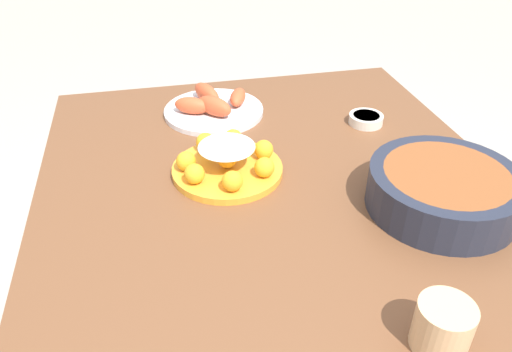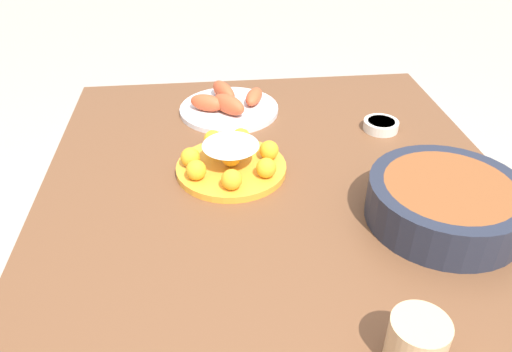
{
  "view_description": "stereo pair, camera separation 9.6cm",
  "coord_description": "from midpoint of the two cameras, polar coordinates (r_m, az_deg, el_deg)",
  "views": [
    {
      "loc": [
        0.76,
        -0.23,
        1.37
      ],
      "look_at": [
        -0.09,
        -0.05,
        0.78
      ],
      "focal_mm": 35.0,
      "sensor_mm": 36.0,
      "label": 1
    },
    {
      "loc": [
        0.78,
        -0.14,
        1.37
      ],
      "look_at": [
        -0.09,
        -0.05,
        0.78
      ],
      "focal_mm": 35.0,
      "sensor_mm": 36.0,
      "label": 2
    }
  ],
  "objects": [
    {
      "name": "sauce_bowl",
      "position": [
        1.34,
        16.1,
        5.57
      ],
      "size": [
        0.09,
        0.09,
        0.03
      ],
      "color": "silver",
      "rests_on": "dining_table"
    },
    {
      "name": "cup_far",
      "position": [
        0.78,
        21.43,
        -17.45
      ],
      "size": [
        0.08,
        0.08,
        0.08
      ],
      "color": "#DBB27F",
      "rests_on": "dining_table"
    },
    {
      "name": "dining_table",
      "position": [
        1.06,
        5.66,
        -8.23
      ],
      "size": [
        1.37,
        1.02,
        0.74
      ],
      "color": "brown",
      "rests_on": "ground_plane"
    },
    {
      "name": "seafood_platter",
      "position": [
        1.38,
        -1.22,
        8.11
      ],
      "size": [
        0.27,
        0.27,
        0.07
      ],
      "color": "silver",
      "rests_on": "dining_table"
    },
    {
      "name": "cake_plate",
      "position": [
        1.12,
        -0.46,
        1.63
      ],
      "size": [
        0.25,
        0.25,
        0.08
      ],
      "color": "gold",
      "rests_on": "dining_table"
    },
    {
      "name": "serving_bowl",
      "position": [
        1.05,
        23.36,
        -2.76
      ],
      "size": [
        0.3,
        0.3,
        0.08
      ],
      "color": "#232838",
      "rests_on": "dining_table"
    }
  ]
}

